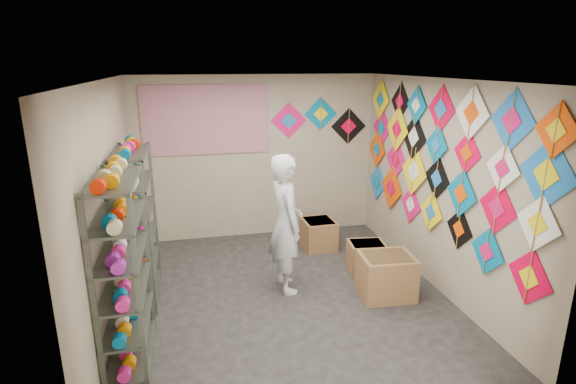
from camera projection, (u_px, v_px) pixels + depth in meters
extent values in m
plane|color=black|center=(286.00, 296.00, 5.75)|extent=(4.50, 4.50, 0.00)
plane|color=tan|center=(256.00, 158.00, 7.48)|extent=(4.00, 0.00, 4.00)
plane|color=tan|center=(352.00, 281.00, 3.27)|extent=(4.00, 0.00, 4.00)
plane|color=tan|center=(109.00, 207.00, 4.95)|extent=(0.00, 4.50, 4.50)
plane|color=tan|center=(436.00, 186.00, 5.80)|extent=(0.00, 4.50, 4.50)
plane|color=slate|center=(285.00, 79.00, 5.00)|extent=(4.50, 4.50, 0.00)
cube|color=#4C5147|center=(124.00, 271.00, 4.31)|extent=(0.40, 1.10, 1.90)
cube|color=#4C5147|center=(137.00, 225.00, 5.53)|extent=(0.40, 1.10, 1.90)
cylinder|color=#EA1E86|center=(116.00, 286.00, 3.84)|extent=(0.12, 0.10, 0.12)
cylinder|color=#FF9800|center=(119.00, 276.00, 4.02)|extent=(0.12, 0.10, 0.12)
cylinder|color=orange|center=(122.00, 267.00, 4.20)|extent=(0.12, 0.10, 0.12)
cylinder|color=silver|center=(124.00, 258.00, 4.38)|extent=(0.12, 0.10, 0.12)
cylinder|color=red|center=(126.00, 251.00, 4.56)|extent=(0.12, 0.10, 0.12)
cylinder|color=purple|center=(129.00, 243.00, 4.74)|extent=(0.12, 0.10, 0.12)
cylinder|color=#D0C689|center=(132.00, 232.00, 5.06)|extent=(0.12, 0.10, 0.12)
cylinder|color=#036290|center=(134.00, 226.00, 5.24)|extent=(0.12, 0.10, 0.12)
cylinder|color=#EA1E86|center=(135.00, 221.00, 5.42)|extent=(0.12, 0.10, 0.12)
cylinder|color=#FF9800|center=(137.00, 216.00, 5.60)|extent=(0.12, 0.10, 0.12)
cylinder|color=orange|center=(138.00, 211.00, 5.78)|extent=(0.12, 0.10, 0.12)
cylinder|color=silver|center=(140.00, 206.00, 5.96)|extent=(0.12, 0.10, 0.12)
cube|color=#E70034|center=(530.00, 278.00, 4.26)|extent=(0.01, 0.58, 0.58)
cube|color=#0070A3|center=(487.00, 252.00, 4.83)|extent=(0.01, 0.54, 0.54)
cube|color=black|center=(459.00, 229.00, 5.34)|extent=(0.01, 0.52, 0.52)
cube|color=yellow|center=(431.00, 212.00, 5.92)|extent=(0.03, 0.55, 0.55)
cube|color=#E60F65|center=(411.00, 204.00, 6.48)|extent=(0.03, 0.57, 0.57)
cube|color=#FF4800|center=(391.00, 188.00, 7.04)|extent=(0.03, 0.70, 0.70)
cube|color=blue|center=(377.00, 182.00, 7.59)|extent=(0.04, 0.63, 0.63)
cube|color=white|center=(538.00, 224.00, 4.09)|extent=(0.03, 0.55, 0.55)
cube|color=#E70034|center=(497.00, 208.00, 4.65)|extent=(0.01, 0.59, 0.59)
cube|color=#0070A3|center=(461.00, 194.00, 5.23)|extent=(0.01, 0.58, 0.58)
cube|color=black|center=(437.00, 179.00, 5.75)|extent=(0.02, 0.58, 0.58)
cube|color=yellow|center=(414.00, 171.00, 6.29)|extent=(0.04, 0.70, 0.70)
cube|color=#E60F65|center=(396.00, 159.00, 6.86)|extent=(0.02, 0.65, 0.65)
cube|color=#FF4800|center=(377.00, 149.00, 7.48)|extent=(0.02, 0.62, 0.62)
cube|color=blue|center=(547.00, 174.00, 3.98)|extent=(0.02, 0.69, 0.69)
cube|color=white|center=(503.00, 168.00, 4.51)|extent=(0.02, 0.51, 0.51)
cube|color=#E70034|center=(467.00, 153.00, 5.10)|extent=(0.02, 0.51, 0.51)
cube|color=#0070A3|center=(436.00, 145.00, 5.69)|extent=(0.03, 0.51, 0.51)
cube|color=black|center=(414.00, 137.00, 6.27)|extent=(0.03, 0.67, 0.67)
cube|color=yellow|center=(397.00, 129.00, 6.71)|extent=(0.03, 0.70, 0.70)
cube|color=#E60F65|center=(382.00, 128.00, 7.29)|extent=(0.01, 0.64, 0.64)
cube|color=#FF4800|center=(557.00, 130.00, 3.82)|extent=(0.02, 0.51, 0.51)
cube|color=blue|center=(512.00, 121.00, 4.36)|extent=(0.02, 0.64, 0.64)
cube|color=white|center=(472.00, 113.00, 4.94)|extent=(0.02, 0.62, 0.62)
cube|color=#E70034|center=(441.00, 109.00, 5.56)|extent=(0.01, 0.61, 0.61)
cube|color=#0070A3|center=(417.00, 105.00, 6.11)|extent=(0.01, 0.53, 0.53)
cube|color=black|center=(400.00, 102.00, 6.61)|extent=(0.02, 0.58, 0.58)
cube|color=yellow|center=(380.00, 99.00, 7.22)|extent=(0.03, 0.63, 0.63)
cube|color=#E60F65|center=(289.00, 121.00, 7.42)|extent=(0.60, 0.02, 0.60)
cube|color=#0070A3|center=(321.00, 114.00, 7.51)|extent=(0.56, 0.02, 0.56)
cube|color=black|center=(348.00, 126.00, 7.68)|extent=(0.62, 0.02, 0.62)
cube|color=#8E54B7|center=(206.00, 120.00, 7.11)|extent=(2.00, 0.01, 1.10)
imported|color=silver|center=(286.00, 224.00, 5.72)|extent=(0.73, 0.54, 1.81)
cube|color=brown|center=(386.00, 276.00, 5.70)|extent=(0.70, 0.60, 0.55)
cube|color=brown|center=(366.00, 256.00, 6.42)|extent=(0.56, 0.48, 0.42)
cube|color=brown|center=(318.00, 234.00, 7.19)|extent=(0.51, 0.56, 0.47)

